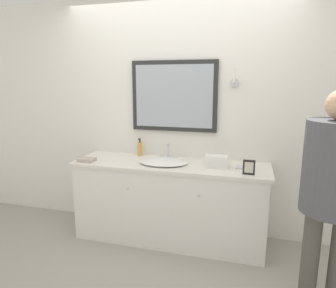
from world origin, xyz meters
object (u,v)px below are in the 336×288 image
(soap_bottle, at_px, (140,148))
(person, at_px, (333,180))
(picture_frame, at_px, (249,167))
(appliance_box, at_px, (217,161))
(sink_basin, at_px, (163,161))

(soap_bottle, relative_size, person, 0.12)
(picture_frame, bearing_deg, appliance_box, 152.26)
(sink_basin, relative_size, appliance_box, 2.29)
(sink_basin, relative_size, soap_bottle, 2.56)
(appliance_box, distance_m, picture_frame, 0.35)
(appliance_box, height_order, picture_frame, picture_frame)
(appliance_box, bearing_deg, soap_bottle, 164.22)
(sink_basin, bearing_deg, picture_frame, -11.03)
(sink_basin, relative_size, picture_frame, 3.69)
(person, bearing_deg, picture_frame, 141.41)
(appliance_box, bearing_deg, picture_frame, -27.74)
(appliance_box, relative_size, person, 0.14)
(picture_frame, height_order, person, person)
(soap_bottle, bearing_deg, picture_frame, -19.01)
(soap_bottle, distance_m, person, 1.98)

